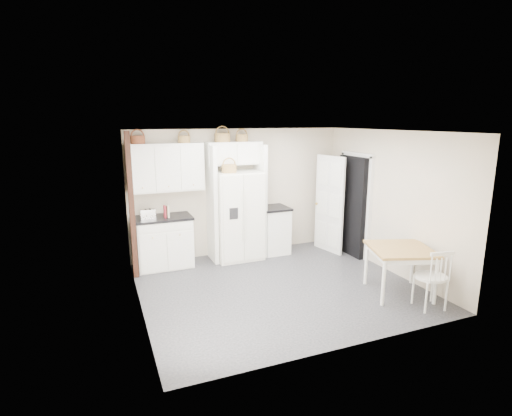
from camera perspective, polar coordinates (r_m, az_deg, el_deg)
name	(u,v)px	position (r m, az deg, el deg)	size (l,w,h in m)	color
floor	(278,286)	(6.94, 3.19, -11.13)	(4.50, 4.50, 0.00)	black
ceiling	(280,131)	(6.36, 3.48, 10.87)	(4.50, 4.50, 0.00)	white
wall_back	(239,192)	(8.34, -2.51, 2.30)	(4.50, 4.50, 0.00)	#BCB49F
wall_left	(136,226)	(5.95, -16.71, -2.44)	(4.00, 4.00, 0.00)	#BCB49F
wall_right	(390,202)	(7.74, 18.60, 0.83)	(4.00, 4.00, 0.00)	#BCB49F
refrigerator	(237,215)	(8.05, -2.66, -1.05)	(0.92, 0.74, 1.78)	white
base_cab_left	(164,243)	(7.87, -13.01, -4.85)	(1.02, 0.65, 0.95)	white
base_cab_right	(273,230)	(8.50, 2.51, -3.23)	(0.54, 0.64, 0.95)	white
dining_table	(399,271)	(6.93, 19.77, -8.45)	(0.93, 0.93, 0.78)	olive
windsor_chair	(431,277)	(6.58, 23.71, -8.99)	(0.48, 0.44, 0.98)	white
counter_left	(163,218)	(7.74, -13.19, -1.35)	(1.07, 0.69, 0.04)	black
counter_right	(274,208)	(8.38, 2.54, 0.03)	(0.58, 0.69, 0.04)	black
toaster	(148,214)	(7.59, -15.18, -0.85)	(0.27, 0.15, 0.18)	silver
cookbook_red	(165,212)	(7.64, -12.90, -0.51)	(0.03, 0.15, 0.22)	maroon
cookbook_cream	(168,211)	(7.65, -12.48, -0.46)	(0.03, 0.15, 0.22)	beige
basket_upper_a	(138,140)	(7.62, -16.54, 9.33)	(0.26, 0.26, 0.15)	brown
basket_upper_c	(184,139)	(7.75, -10.24, 9.64)	(0.23, 0.23, 0.13)	#926640
basket_bridge_a	(222,138)	(7.93, -4.82, 10.00)	(0.31, 0.31, 0.17)	#926640
basket_bridge_b	(242,138)	(8.06, -2.04, 9.97)	(0.25, 0.25, 0.14)	#926640
basket_fridge_a	(229,169)	(7.72, -3.86, 5.65)	(0.29, 0.29, 0.15)	#926640
upper_cabinet	(166,167)	(7.72, -12.74, 5.68)	(1.40, 0.34, 0.90)	white
bridge_cabinet	(234,153)	(8.02, -3.18, 7.83)	(1.12, 0.34, 0.45)	white
fridge_panel_left	(212,204)	(7.89, -6.30, 0.53)	(0.08, 0.60, 2.30)	white
fridge_panel_right	(260,200)	(8.22, 0.56, 1.09)	(0.08, 0.60, 2.30)	white
trim_post	(132,207)	(7.27, -17.34, 0.19)	(0.09, 0.09, 2.60)	black
doorway_void	(353,206)	(8.50, 13.68, 0.26)	(0.18, 0.85, 2.05)	black
door_slab	(329,204)	(8.58, 10.43, 0.52)	(0.80, 0.04, 2.05)	white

